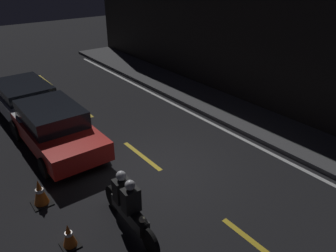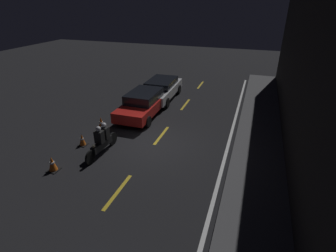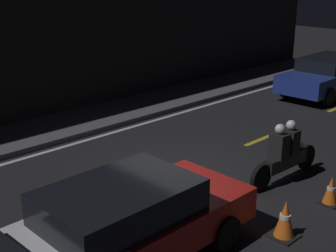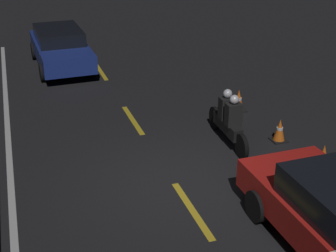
{
  "view_description": "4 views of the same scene",
  "coord_description": "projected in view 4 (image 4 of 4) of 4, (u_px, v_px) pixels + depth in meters",
  "views": [
    {
      "loc": [
        6.35,
        -4.54,
        5.37
      ],
      "look_at": [
        -0.25,
        0.44,
        1.2
      ],
      "focal_mm": 35.0,
      "sensor_mm": 36.0,
      "label": 1
    },
    {
      "loc": [
        9.87,
        4.06,
        6.17
      ],
      "look_at": [
        -0.29,
        0.59,
        0.94
      ],
      "focal_mm": 28.0,
      "sensor_mm": 36.0,
      "label": 2
    },
    {
      "loc": [
        -7.08,
        -6.95,
        4.49
      ],
      "look_at": [
        -0.32,
        0.06,
        1.2
      ],
      "focal_mm": 50.0,
      "sensor_mm": 36.0,
      "label": 3
    },
    {
      "loc": [
        -7.98,
        2.85,
        5.26
      ],
      "look_at": [
        0.47,
        -0.01,
        1.14
      ],
      "focal_mm": 50.0,
      "sensor_mm": 36.0,
      "label": 4
    }
  ],
  "objects": [
    {
      "name": "traffic_cone_mid",
      "position": [
        280.0,
        130.0,
        11.64
      ],
      "size": [
        0.38,
        0.38,
        0.58
      ],
      "color": "black",
      "rests_on": "ground"
    },
    {
      "name": "lane_dash_e",
      "position": [
        101.0,
        72.0,
        16.78
      ],
      "size": [
        2.0,
        0.14,
        0.01
      ],
      "color": "gold",
      "rests_on": "ground"
    },
    {
      "name": "motorcycle",
      "position": [
        229.0,
        120.0,
        11.35
      ],
      "size": [
        2.32,
        0.39,
        1.37
      ],
      "rotation": [
        0.0,
        0.0,
        -0.04
      ],
      "color": "black",
      "rests_on": "ground"
    },
    {
      "name": "lane_dash_c",
      "position": [
        192.0,
        210.0,
        9.04
      ],
      "size": [
        2.0,
        0.14,
        0.01
      ],
      "color": "gold",
      "rests_on": "ground"
    },
    {
      "name": "sedan_blue",
      "position": [
        60.0,
        47.0,
        17.01
      ],
      "size": [
        4.55,
        1.98,
        1.39
      ],
      "rotation": [
        0.0,
        0.0,
        3.17
      ],
      "color": "navy",
      "rests_on": "ground"
    },
    {
      "name": "traffic_cone_far",
      "position": [
        238.0,
        101.0,
        13.39
      ],
      "size": [
        0.43,
        0.43,
        0.63
      ],
      "color": "black",
      "rests_on": "ground"
    },
    {
      "name": "lane_solid_kerb",
      "position": [
        12.0,
        213.0,
        8.94
      ],
      "size": [
        25.2,
        0.14,
        0.01
      ],
      "color": "silver",
      "rests_on": "ground"
    },
    {
      "name": "lane_dash_d",
      "position": [
        133.0,
        120.0,
        12.91
      ],
      "size": [
        2.0,
        0.14,
        0.01
      ],
      "color": "gold",
      "rests_on": "ground"
    },
    {
      "name": "traffic_cone_near",
      "position": [
        323.0,
        160.0,
        10.15
      ],
      "size": [
        0.47,
        0.47,
        0.7
      ],
      "color": "black",
      "rests_on": "ground"
    },
    {
      "name": "ground_plane",
      "position": [
        175.0,
        184.0,
        9.9
      ],
      "size": [
        56.0,
        56.0,
        0.0
      ],
      "primitive_type": "plane",
      "color": "black"
    }
  ]
}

